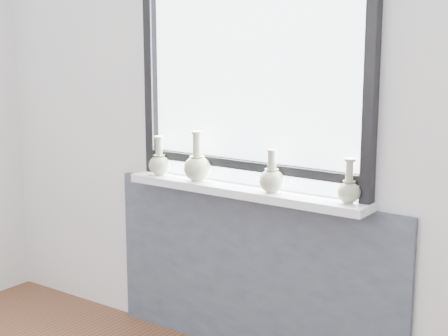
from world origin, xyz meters
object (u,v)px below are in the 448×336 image
Objects in this scene: windowsill at (243,191)px; vase_a at (159,163)px; vase_b at (197,166)px; vase_d at (349,189)px; vase_c at (272,178)px.

vase_a reaches higher than windowsill.
windowsill is at bearing 1.24° from vase_a.
vase_a is at bearing 179.19° from vase_b.
vase_b reaches higher than vase_a.
vase_a reaches higher than vase_d.
vase_d reaches higher than windowsill.
vase_a is 0.82× the size of vase_b.
vase_c is at bearing -0.58° from vase_a.
vase_c is 1.03× the size of vase_d.
vase_a is at bearing -179.25° from vase_d.
vase_d is at bearing 0.30° from windowsill.
windowsill is 6.35× the size of vase_a.
vase_c is 0.39m from vase_d.
windowsill is 0.29m from vase_b.
vase_c is at bearing -6.05° from windowsill.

